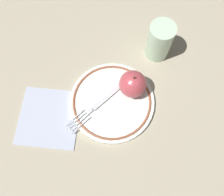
{
  "coord_description": "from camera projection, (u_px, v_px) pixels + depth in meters",
  "views": [
    {
      "loc": [
        -0.02,
        -0.19,
        0.59
      ],
      "look_at": [
        0.01,
        0.01,
        0.03
      ],
      "focal_mm": 40.0,
      "sensor_mm": 36.0,
      "label": 1
    }
  ],
  "objects": [
    {
      "name": "apple_red_whole",
      "position": [
        133.0,
        84.0,
        0.59
      ],
      "size": [
        0.07,
        0.07,
        0.07
      ],
      "color": "#C24750",
      "rests_on": "plate"
    },
    {
      "name": "plate",
      "position": [
        112.0,
        102.0,
        0.62
      ],
      "size": [
        0.21,
        0.21,
        0.01
      ],
      "color": "white",
      "rests_on": "ground_plane"
    },
    {
      "name": "ground_plane",
      "position": [
        108.0,
        106.0,
        0.62
      ],
      "size": [
        2.0,
        2.0,
        0.0
      ],
      "primitive_type": "plane",
      "color": "#AFA48A"
    },
    {
      "name": "fork",
      "position": [
        96.0,
        106.0,
        0.6
      ],
      "size": [
        0.15,
        0.11,
        0.0
      ],
      "rotation": [
        0.0,
        0.0,
        3.73
      ],
      "color": "silver",
      "rests_on": "plate"
    },
    {
      "name": "drinking_glass",
      "position": [
        159.0,
        41.0,
        0.62
      ],
      "size": [
        0.06,
        0.06,
        0.11
      ],
      "primitive_type": "cylinder",
      "color": "silver",
      "rests_on": "ground_plane"
    },
    {
      "name": "napkin_folded",
      "position": [
        49.0,
        117.0,
        0.61
      ],
      "size": [
        0.18,
        0.18,
        0.01
      ],
      "primitive_type": "cube",
      "rotation": [
        0.0,
        0.0,
        -0.26
      ],
      "color": "silver",
      "rests_on": "ground_plane"
    }
  ]
}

